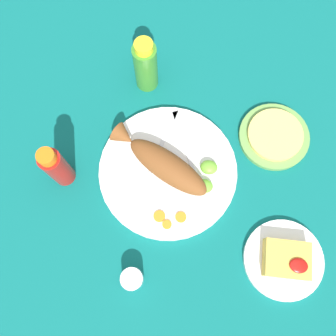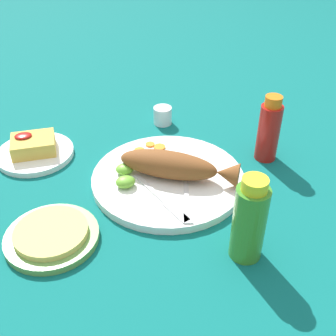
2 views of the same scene
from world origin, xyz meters
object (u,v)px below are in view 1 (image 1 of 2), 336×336
Objects in this scene: fork_far at (184,140)px; tortilla_plate at (274,137)px; fried_fish at (162,163)px; fork_near at (164,137)px; hot_sauce_bottle_red at (57,167)px; salt_cup at (132,279)px; main_plate at (168,171)px; hot_sauce_bottle_green at (146,66)px; side_plate_fries at (283,260)px.

fork_far reaches higher than tortilla_plate.
fried_fish reaches higher than fork_near.
fork_far is 0.31m from hot_sauce_bottle_red.
salt_cup is (0.20, -0.22, -0.06)m from hot_sauce_bottle_red.
salt_cup is 0.49m from tortilla_plate.
tortilla_plate is (0.27, 0.11, -0.04)m from fried_fish.
fork_near reaches higher than tortilla_plate.
salt_cup reaches higher than main_plate.
main_plate is 1.91× the size of fork_far.
hot_sauce_bottle_green reaches higher than fork_far.
side_plate_fries is at bearing -157.28° from fork_far.
hot_sauce_bottle_green is (-0.11, 0.16, 0.06)m from fork_far.
salt_cup is (-0.08, -0.34, 0.00)m from fork_far.
hot_sauce_bottle_green is 0.37m from tortilla_plate.
tortilla_plate is at bearing 17.17° from hot_sauce_bottle_red.
fork_far is at bearing -54.70° from hot_sauce_bottle_green.
hot_sauce_bottle_red is 0.56m from side_plate_fries.
side_plate_fries and tortilla_plate have the same top height.
hot_sauce_bottle_red is at bearing -139.72° from fried_fish.
fork_near is at bearing 65.77° from fork_far.
side_plate_fries is (0.30, -0.19, -0.04)m from fried_fish.
hot_sauce_bottle_red is (-0.28, -0.12, 0.06)m from fork_far.
hot_sauce_bottle_green reaches higher than main_plate.
side_plate_fries is at bearing -2.51° from fried_fish.
hot_sauce_bottle_green reaches higher than tortilla_plate.
hot_sauce_bottle_green reaches higher than salt_cup.
fork_near is 0.27m from hot_sauce_bottle_red.
hot_sauce_bottle_green is 0.96× the size of tortilla_plate.
hot_sauce_bottle_red reaches higher than main_plate.
main_plate is 6.79× the size of salt_cup.
fork_near is 1.12× the size of hot_sauce_bottle_red.
hot_sauce_bottle_red is (-0.23, -0.12, 0.06)m from fork_near.
hot_sauce_bottle_green is (-0.08, 0.24, 0.07)m from main_plate.
fried_fish is (-0.01, 0.01, 0.04)m from main_plate.
fried_fish is at bearing 147.93° from side_plate_fries.
side_plate_fries is at bearing 13.24° from salt_cup.
fork_near is (-0.00, 0.08, -0.03)m from fried_fish.
hot_sauce_bottle_green is 0.92× the size of side_plate_fries.
hot_sauce_bottle_green is (0.17, 0.28, 0.00)m from hot_sauce_bottle_red.
side_plate_fries is (0.31, -0.27, -0.01)m from fork_near.
fork_far reaches higher than main_plate.
hot_sauce_bottle_red is (-0.25, -0.04, 0.07)m from main_plate.
main_plate is 0.09m from fork_near.
main_plate reaches higher than tortilla_plate.
fork_near is 0.28m from tortilla_plate.
hot_sauce_bottle_red is 0.88× the size of side_plate_fries.
main_plate is 2.08× the size of hot_sauce_bottle_red.
side_plate_fries is 0.30m from tortilla_plate.
main_plate is 0.34m from side_plate_fries.
main_plate is 0.26m from hot_sauce_bottle_red.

